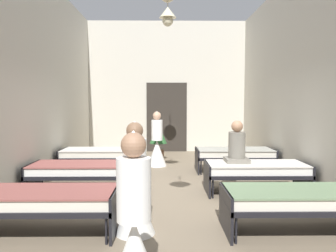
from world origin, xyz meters
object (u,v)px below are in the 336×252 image
bed_left_row_2 (101,154)px  nurse_near_aisle (135,194)px  bed_right_row_0 (296,200)px  nurse_mid_aisle (157,147)px  patient_seated_primary (237,147)px  bed_right_row_1 (256,170)px  bed_left_row_0 (44,200)px  potted_plant (158,138)px  bed_left_row_1 (81,170)px  nurse_far_aisle (134,240)px  bed_right_row_2 (234,154)px

bed_left_row_2 → nurse_near_aisle: nurse_near_aisle is taller
bed_right_row_0 → nurse_mid_aisle: nurse_mid_aisle is taller
bed_left_row_2 → patient_seated_primary: patient_seated_primary is taller
bed_right_row_1 → bed_left_row_0: bearing=-150.2°
nurse_near_aisle → potted_plant: bearing=64.6°
bed_right_row_1 → potted_plant: bearing=118.5°
bed_left_row_2 → nurse_near_aisle: size_ratio=1.28×
bed_left_row_1 → nurse_mid_aisle: (1.38, 2.65, 0.09)m
bed_right_row_0 → potted_plant: bearing=109.5°
bed_left_row_1 → nurse_far_aisle: nurse_far_aisle is taller
bed_left_row_0 → nurse_far_aisle: 1.96m
bed_right_row_0 → nurse_far_aisle: size_ratio=1.28×
bed_left_row_2 → bed_left_row_0: bearing=-90.0°
bed_left_row_1 → nurse_far_aisle: (1.31, -3.35, 0.09)m
bed_left_row_1 → patient_seated_primary: 3.00m
bed_left_row_1 → nurse_mid_aisle: 2.99m
bed_right_row_2 → nurse_mid_aisle: 2.08m
bed_right_row_2 → nurse_mid_aisle: nurse_mid_aisle is taller
bed_left_row_0 → patient_seated_primary: bearing=33.9°
bed_right_row_1 → bed_left_row_2: same height
bed_right_row_0 → nurse_near_aisle: bearing=-179.4°
bed_left_row_0 → nurse_far_aisle: nurse_far_aisle is taller
bed_left_row_0 → nurse_far_aisle: size_ratio=1.28×
bed_left_row_2 → potted_plant: bearing=49.5°
patient_seated_primary → potted_plant: size_ratio=0.75×
bed_left_row_2 → bed_right_row_2: (3.32, 0.00, 0.00)m
bed_left_row_1 → patient_seated_primary: (2.97, 0.09, 0.43)m
bed_left_row_1 → patient_seated_primary: size_ratio=2.37×
bed_left_row_1 → bed_left_row_2: (0.00, 1.90, 0.00)m
bed_left_row_0 → patient_seated_primary: 3.60m
bed_right_row_1 → nurse_near_aisle: size_ratio=1.28×
bed_left_row_0 → nurse_near_aisle: (1.19, -0.02, 0.09)m
bed_left_row_0 → bed_right_row_1: size_ratio=1.00×
bed_left_row_1 → nurse_mid_aisle: nurse_mid_aisle is taller
bed_right_row_1 → patient_seated_primary: patient_seated_primary is taller
nurse_near_aisle → nurse_mid_aisle: bearing=64.4°
bed_left_row_0 → nurse_near_aisle: bearing=-1.1°
nurse_far_aisle → potted_plant: size_ratio=1.39×
bed_right_row_0 → potted_plant: 5.77m
bed_left_row_0 → bed_right_row_1: same height
bed_right_row_0 → bed_right_row_2: bearing=90.0°
bed_right_row_0 → nurse_mid_aisle: bearing=113.1°
nurse_mid_aisle → patient_seated_primary: 3.03m
patient_seated_primary → nurse_near_aisle: bearing=-131.3°
nurse_near_aisle → bed_right_row_2: bearing=37.7°
bed_right_row_2 → nurse_mid_aisle: size_ratio=1.28×
bed_left_row_2 → bed_right_row_2: bearing=0.0°
bed_left_row_1 → nurse_far_aisle: size_ratio=1.28×
bed_right_row_2 → nurse_near_aisle: size_ratio=1.28×
bed_right_row_1 → bed_left_row_2: 3.82m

